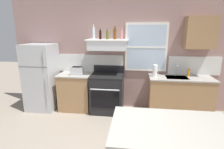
{
  "coord_description": "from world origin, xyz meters",
  "views": [
    {
      "loc": [
        0.38,
        -2.19,
        1.96
      ],
      "look_at": [
        -0.05,
        1.2,
        1.1
      ],
      "focal_mm": 28.56,
      "sensor_mm": 36.0,
      "label": 1
    }
  ],
  "objects_px": {
    "stove_range": "(107,93)",
    "bottle_balsamic_dark": "(100,35)",
    "dish_soap_bottle": "(188,73)",
    "bottle_olive_oil_square": "(107,35)",
    "paper_towel_roll": "(155,71)",
    "bottle_clear_tall": "(94,33)",
    "toaster": "(77,71)",
    "refrigerator": "(42,77)",
    "bottle_amber_wine": "(115,34)",
    "bottle_rose_pink": "(121,34)"
  },
  "relations": [
    {
      "from": "bottle_amber_wine",
      "to": "bottle_rose_pink",
      "type": "distance_m",
      "value": 0.15
    },
    {
      "from": "paper_towel_roll",
      "to": "bottle_olive_oil_square",
      "type": "bearing_deg",
      "value": 176.55
    },
    {
      "from": "stove_range",
      "to": "refrigerator",
      "type": "bearing_deg",
      "value": -179.2
    },
    {
      "from": "bottle_clear_tall",
      "to": "bottle_rose_pink",
      "type": "distance_m",
      "value": 0.66
    },
    {
      "from": "paper_towel_roll",
      "to": "dish_soap_bottle",
      "type": "xyz_separation_m",
      "value": [
        0.77,
        0.1,
        -0.04
      ]
    },
    {
      "from": "stove_range",
      "to": "dish_soap_bottle",
      "type": "distance_m",
      "value": 1.96
    },
    {
      "from": "dish_soap_bottle",
      "to": "stove_range",
      "type": "bearing_deg",
      "value": -175.82
    },
    {
      "from": "bottle_balsamic_dark",
      "to": "dish_soap_bottle",
      "type": "relative_size",
      "value": 1.35
    },
    {
      "from": "bottle_olive_oil_square",
      "to": "toaster",
      "type": "bearing_deg",
      "value": -169.26
    },
    {
      "from": "stove_range",
      "to": "bottle_amber_wine",
      "type": "distance_m",
      "value": 1.42
    },
    {
      "from": "bottle_amber_wine",
      "to": "dish_soap_bottle",
      "type": "relative_size",
      "value": 1.65
    },
    {
      "from": "stove_range",
      "to": "bottle_rose_pink",
      "type": "height_order",
      "value": "bottle_rose_pink"
    },
    {
      "from": "bottle_balsamic_dark",
      "to": "paper_towel_roll",
      "type": "height_order",
      "value": "bottle_balsamic_dark"
    },
    {
      "from": "bottle_balsamic_dark",
      "to": "dish_soap_bottle",
      "type": "height_order",
      "value": "bottle_balsamic_dark"
    },
    {
      "from": "refrigerator",
      "to": "bottle_clear_tall",
      "type": "relative_size",
      "value": 4.85
    },
    {
      "from": "bottle_clear_tall",
      "to": "bottle_balsamic_dark",
      "type": "height_order",
      "value": "bottle_clear_tall"
    },
    {
      "from": "stove_range",
      "to": "bottle_rose_pink",
      "type": "xyz_separation_m",
      "value": [
        0.32,
        0.09,
        1.4
      ]
    },
    {
      "from": "bottle_balsamic_dark",
      "to": "paper_towel_roll",
      "type": "bearing_deg",
      "value": -2.06
    },
    {
      "from": "bottle_olive_oil_square",
      "to": "dish_soap_bottle",
      "type": "xyz_separation_m",
      "value": [
        1.88,
        0.03,
        -0.85
      ]
    },
    {
      "from": "refrigerator",
      "to": "bottle_amber_wine",
      "type": "bearing_deg",
      "value": 3.94
    },
    {
      "from": "bottle_clear_tall",
      "to": "dish_soap_bottle",
      "type": "xyz_separation_m",
      "value": [
        2.22,
        -0.0,
        -0.89
      ]
    },
    {
      "from": "stove_range",
      "to": "bottle_balsamic_dark",
      "type": "height_order",
      "value": "bottle_balsamic_dark"
    },
    {
      "from": "dish_soap_bottle",
      "to": "bottle_balsamic_dark",
      "type": "bearing_deg",
      "value": -178.49
    },
    {
      "from": "stove_range",
      "to": "paper_towel_roll",
      "type": "distance_m",
      "value": 1.25
    },
    {
      "from": "bottle_balsamic_dark",
      "to": "bottle_olive_oil_square",
      "type": "bearing_deg",
      "value": 7.38
    },
    {
      "from": "dish_soap_bottle",
      "to": "toaster",
      "type": "bearing_deg",
      "value": -176.28
    },
    {
      "from": "bottle_clear_tall",
      "to": "bottle_balsamic_dark",
      "type": "relative_size",
      "value": 1.39
    },
    {
      "from": "refrigerator",
      "to": "bottle_rose_pink",
      "type": "xyz_separation_m",
      "value": [
        1.97,
        0.12,
        1.05
      ]
    },
    {
      "from": "paper_towel_roll",
      "to": "bottle_clear_tall",
      "type": "bearing_deg",
      "value": 176.03
    },
    {
      "from": "bottle_rose_pink",
      "to": "bottle_clear_tall",
      "type": "bearing_deg",
      "value": 176.25
    },
    {
      "from": "refrigerator",
      "to": "dish_soap_bottle",
      "type": "bearing_deg",
      "value": 2.6
    },
    {
      "from": "toaster",
      "to": "bottle_amber_wine",
      "type": "height_order",
      "value": "bottle_amber_wine"
    },
    {
      "from": "bottle_balsamic_dark",
      "to": "bottle_olive_oil_square",
      "type": "relative_size",
      "value": 0.99
    },
    {
      "from": "bottle_rose_pink",
      "to": "dish_soap_bottle",
      "type": "height_order",
      "value": "bottle_rose_pink"
    },
    {
      "from": "bottle_olive_oil_square",
      "to": "paper_towel_roll",
      "type": "height_order",
      "value": "bottle_olive_oil_square"
    },
    {
      "from": "bottle_balsamic_dark",
      "to": "dish_soap_bottle",
      "type": "distance_m",
      "value": 2.22
    },
    {
      "from": "stove_range",
      "to": "bottle_amber_wine",
      "type": "relative_size",
      "value": 3.67
    },
    {
      "from": "bottle_olive_oil_square",
      "to": "bottle_rose_pink",
      "type": "height_order",
      "value": "bottle_rose_pink"
    },
    {
      "from": "refrigerator",
      "to": "toaster",
      "type": "bearing_deg",
      "value": -0.57
    },
    {
      "from": "stove_range",
      "to": "bottle_balsamic_dark",
      "type": "xyz_separation_m",
      "value": [
        -0.17,
        0.08,
        1.38
      ]
    },
    {
      "from": "refrigerator",
      "to": "toaster",
      "type": "distance_m",
      "value": 0.95
    },
    {
      "from": "toaster",
      "to": "dish_soap_bottle",
      "type": "bearing_deg",
      "value": 3.72
    },
    {
      "from": "bottle_balsamic_dark",
      "to": "bottle_olive_oil_square",
      "type": "height_order",
      "value": "bottle_olive_oil_square"
    },
    {
      "from": "dish_soap_bottle",
      "to": "bottle_amber_wine",
      "type": "bearing_deg",
      "value": -178.83
    },
    {
      "from": "stove_range",
      "to": "paper_towel_roll",
      "type": "bearing_deg",
      "value": 1.93
    },
    {
      "from": "refrigerator",
      "to": "stove_range",
      "type": "xyz_separation_m",
      "value": [
        1.65,
        0.02,
        -0.35
      ]
    },
    {
      "from": "toaster",
      "to": "bottle_rose_pink",
      "type": "relative_size",
      "value": 1.08
    },
    {
      "from": "bottle_amber_wine",
      "to": "dish_soap_bottle",
      "type": "xyz_separation_m",
      "value": [
        1.71,
        0.03,
        -0.87
      ]
    },
    {
      "from": "refrigerator",
      "to": "dish_soap_bottle",
      "type": "xyz_separation_m",
      "value": [
        3.53,
        0.16,
        0.18
      ]
    },
    {
      "from": "bottle_amber_wine",
      "to": "bottle_rose_pink",
      "type": "xyz_separation_m",
      "value": [
        0.15,
        -0.01,
        -0.01
      ]
    }
  ]
}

